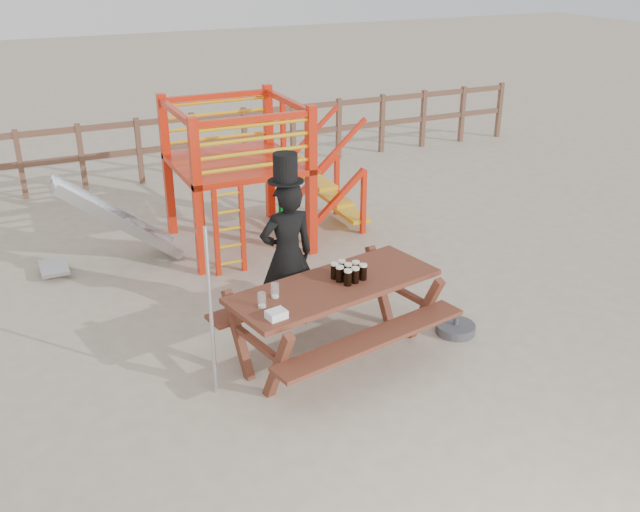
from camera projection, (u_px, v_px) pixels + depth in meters
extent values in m
plane|color=#B3A48B|center=(336.00, 367.00, 7.42)|extent=(60.00, 60.00, 0.00)
cube|color=brown|center=(164.00, 121.00, 12.77)|extent=(15.00, 0.06, 0.10)
cube|color=brown|center=(167.00, 148.00, 12.98)|extent=(15.00, 0.06, 0.10)
cube|color=brown|center=(20.00, 165.00, 12.01)|extent=(0.09, 0.09, 1.20)
cube|color=brown|center=(82.00, 158.00, 12.40)|extent=(0.09, 0.09, 1.20)
cube|color=brown|center=(139.00, 151.00, 12.78)|extent=(0.09, 0.09, 1.20)
cube|color=brown|center=(194.00, 145.00, 13.17)|extent=(0.09, 0.09, 1.20)
cube|color=brown|center=(245.00, 139.00, 13.56)|extent=(0.09, 0.09, 1.20)
cube|color=brown|center=(293.00, 134.00, 13.94)|extent=(0.09, 0.09, 1.20)
cube|color=brown|center=(339.00, 128.00, 14.33)|extent=(0.09, 0.09, 1.20)
cube|color=brown|center=(382.00, 123.00, 14.72)|extent=(0.09, 0.09, 1.20)
cube|color=brown|center=(423.00, 119.00, 15.10)|extent=(0.09, 0.09, 1.20)
cube|color=brown|center=(462.00, 114.00, 15.49)|extent=(0.09, 0.09, 1.20)
cube|color=brown|center=(499.00, 110.00, 15.87)|extent=(0.09, 0.09, 1.20)
cube|color=red|center=(198.00, 199.00, 9.08)|extent=(0.12, 0.12, 2.10)
cube|color=red|center=(312.00, 182.00, 9.70)|extent=(0.12, 0.12, 2.10)
cube|color=red|center=(167.00, 166.00, 10.41)|extent=(0.12, 0.12, 2.10)
cube|color=red|center=(269.00, 153.00, 11.03)|extent=(0.12, 0.12, 2.10)
cube|color=red|center=(236.00, 163.00, 9.99)|extent=(1.72, 1.72, 0.08)
cube|color=red|center=(254.00, 119.00, 9.01)|extent=(1.60, 0.08, 0.08)
cube|color=red|center=(216.00, 96.00, 10.33)|extent=(1.60, 0.08, 0.08)
cube|color=red|center=(176.00, 112.00, 9.36)|extent=(0.08, 1.60, 0.08)
cube|color=red|center=(288.00, 101.00, 9.98)|extent=(0.08, 1.60, 0.08)
cylinder|color=#EAAB13|center=(256.00, 166.00, 9.26)|extent=(1.50, 0.05, 0.05)
cylinder|color=#EAAB13|center=(218.00, 138.00, 10.58)|extent=(1.50, 0.05, 0.05)
cylinder|color=#EAAB13|center=(255.00, 153.00, 9.19)|extent=(1.50, 0.05, 0.05)
cylinder|color=#EAAB13|center=(218.00, 126.00, 10.51)|extent=(1.50, 0.05, 0.05)
cylinder|color=#EAAB13|center=(255.00, 139.00, 9.11)|extent=(1.50, 0.05, 0.05)
cylinder|color=#EAAB13|center=(217.00, 114.00, 10.44)|extent=(1.50, 0.05, 0.05)
cylinder|color=#EAAB13|center=(254.00, 125.00, 9.04)|extent=(1.50, 0.05, 0.05)
cylinder|color=#EAAB13|center=(216.00, 101.00, 10.36)|extent=(1.50, 0.05, 0.05)
cube|color=red|center=(216.00, 233.00, 9.21)|extent=(0.06, 0.06, 1.20)
cube|color=red|center=(243.00, 229.00, 9.35)|extent=(0.06, 0.06, 1.20)
cylinder|color=#EAAB13|center=(231.00, 262.00, 9.46)|extent=(0.36, 0.04, 0.04)
cylinder|color=#EAAB13|center=(230.00, 246.00, 9.36)|extent=(0.36, 0.04, 0.04)
cylinder|color=#EAAB13|center=(229.00, 229.00, 9.27)|extent=(0.36, 0.04, 0.04)
cylinder|color=#EAAB13|center=(228.00, 212.00, 9.17)|extent=(0.36, 0.04, 0.04)
cylinder|color=#EAAB13|center=(227.00, 194.00, 9.07)|extent=(0.36, 0.04, 0.04)
cube|color=#EAAB13|center=(299.00, 163.00, 10.41)|extent=(0.30, 0.90, 0.06)
cube|color=#EAAB13|center=(316.00, 181.00, 10.64)|extent=(0.30, 0.90, 0.06)
cube|color=#EAAB13|center=(333.00, 197.00, 10.87)|extent=(0.30, 0.90, 0.06)
cube|color=#EAAB13|center=(349.00, 213.00, 11.10)|extent=(0.30, 0.90, 0.06)
cube|color=red|center=(336.00, 200.00, 10.39)|extent=(0.95, 0.08, 0.86)
cube|color=red|center=(311.00, 183.00, 11.13)|extent=(0.95, 0.08, 0.86)
cube|color=#ADAFB4|center=(118.00, 220.00, 9.57)|extent=(1.53, 0.55, 1.21)
cube|color=#ADAFB4|center=(122.00, 224.00, 9.33)|extent=(1.58, 0.04, 1.28)
cube|color=#ADAFB4|center=(114.00, 211.00, 9.78)|extent=(1.58, 0.04, 1.28)
cube|color=#ADAFB4|center=(54.00, 267.00, 9.44)|extent=(0.35, 0.55, 0.05)
cube|color=brown|center=(335.00, 286.00, 7.28)|extent=(2.35, 1.26, 0.06)
cube|color=brown|center=(373.00, 339.00, 6.97)|extent=(2.24, 0.75, 0.04)
cube|color=brown|center=(301.00, 293.00, 7.87)|extent=(2.24, 0.75, 0.04)
cube|color=brown|center=(258.00, 351.00, 6.94)|extent=(0.35, 1.33, 0.80)
cube|color=brown|center=(401.00, 298.00, 7.97)|extent=(0.35, 1.33, 0.80)
imported|color=black|center=(287.00, 256.00, 7.91)|extent=(0.63, 0.42, 1.72)
cube|color=#0E9D23|center=(282.00, 234.00, 7.94)|extent=(0.07, 0.02, 0.40)
cylinder|color=black|center=(286.00, 181.00, 7.55)|extent=(0.39, 0.39, 0.01)
cylinder|color=black|center=(285.00, 167.00, 7.49)|extent=(0.26, 0.26, 0.30)
cube|color=white|center=(280.00, 154.00, 7.56)|extent=(0.14, 0.00, 0.03)
cylinder|color=#B2B2B7|center=(211.00, 314.00, 6.65)|extent=(0.04, 0.04, 1.75)
cylinder|color=#3D3D42|center=(455.00, 328.00, 8.05)|extent=(0.45, 0.45, 0.10)
cylinder|color=#3D3D42|center=(456.00, 321.00, 8.01)|extent=(0.05, 0.05, 0.09)
cube|color=white|center=(276.00, 315.00, 6.58)|extent=(0.20, 0.17, 0.08)
cylinder|color=black|center=(348.00, 278.00, 7.21)|extent=(0.08, 0.08, 0.15)
cylinder|color=beige|center=(348.00, 271.00, 7.17)|extent=(0.08, 0.08, 0.02)
cylinder|color=black|center=(355.00, 276.00, 7.26)|extent=(0.08, 0.08, 0.15)
cylinder|color=beige|center=(355.00, 268.00, 7.22)|extent=(0.08, 0.08, 0.02)
cylinder|color=black|center=(363.00, 273.00, 7.33)|extent=(0.08, 0.08, 0.15)
cylinder|color=beige|center=(363.00, 265.00, 7.29)|extent=(0.08, 0.08, 0.02)
cylinder|color=black|center=(340.00, 275.00, 7.28)|extent=(0.08, 0.08, 0.15)
cylinder|color=beige|center=(340.00, 267.00, 7.25)|extent=(0.08, 0.08, 0.02)
cylinder|color=black|center=(348.00, 272.00, 7.34)|extent=(0.08, 0.08, 0.15)
cylinder|color=beige|center=(348.00, 265.00, 7.31)|extent=(0.08, 0.08, 0.02)
cylinder|color=black|center=(356.00, 270.00, 7.39)|extent=(0.08, 0.08, 0.15)
cylinder|color=beige|center=(356.00, 262.00, 7.36)|extent=(0.08, 0.08, 0.02)
cylinder|color=black|center=(335.00, 272.00, 7.35)|extent=(0.08, 0.08, 0.15)
cylinder|color=beige|center=(335.00, 264.00, 7.32)|extent=(0.08, 0.08, 0.02)
cylinder|color=black|center=(342.00, 269.00, 7.41)|extent=(0.08, 0.08, 0.15)
cylinder|color=beige|center=(342.00, 261.00, 7.38)|extent=(0.08, 0.08, 0.02)
cylinder|color=silver|center=(262.00, 300.00, 6.77)|extent=(0.08, 0.08, 0.15)
cylinder|color=beige|center=(262.00, 306.00, 6.80)|extent=(0.07, 0.07, 0.02)
cylinder|color=silver|center=(275.00, 291.00, 6.96)|extent=(0.08, 0.08, 0.15)
cylinder|color=beige|center=(275.00, 296.00, 6.98)|extent=(0.07, 0.07, 0.02)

